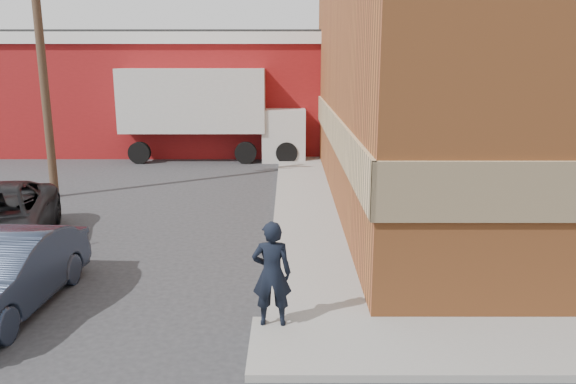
% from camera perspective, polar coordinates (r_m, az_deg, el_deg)
% --- Properties ---
extents(ground, '(90.00, 90.00, 0.00)m').
position_cam_1_polar(ground, '(9.77, -0.58, -13.19)').
color(ground, '#28282B').
rests_on(ground, ground).
extents(brick_building, '(14.25, 18.25, 9.36)m').
position_cam_1_polar(brick_building, '(19.62, 26.07, 12.97)').
color(brick_building, '#A6592A').
rests_on(brick_building, ground).
extents(sidewalk_west, '(1.80, 18.00, 0.12)m').
position_cam_1_polar(sidewalk_west, '(18.26, 1.60, -0.29)').
color(sidewalk_west, gray).
rests_on(sidewalk_west, ground).
extents(warehouse, '(16.30, 8.30, 5.60)m').
position_cam_1_polar(warehouse, '(29.42, -12.12, 10.03)').
color(warehouse, maroon).
rests_on(warehouse, ground).
extents(utility_pole, '(2.00, 0.26, 9.00)m').
position_cam_1_polar(utility_pole, '(19.30, -23.85, 13.38)').
color(utility_pole, '#453322').
rests_on(utility_pole, ground).
extents(man, '(0.64, 0.43, 1.76)m').
position_cam_1_polar(man, '(9.13, -1.66, -8.28)').
color(man, black).
rests_on(man, sidewalk_south).
extents(sedan, '(1.64, 4.17, 1.35)m').
position_cam_1_polar(sedan, '(11.13, -26.85, -7.52)').
color(sedan, '#2C354A').
rests_on(sedan, ground).
extents(box_truck, '(8.07, 2.52, 3.98)m').
position_cam_1_polar(box_truck, '(25.05, -7.68, 8.49)').
color(box_truck, beige).
rests_on(box_truck, ground).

